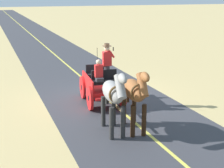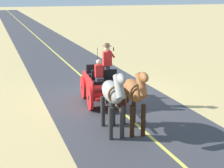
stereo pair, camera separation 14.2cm
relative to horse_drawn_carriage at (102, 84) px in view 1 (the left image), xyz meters
name	(u,v)px [view 1 (the left image)]	position (x,y,z in m)	size (l,w,h in m)	color
ground_plane	(104,96)	(-0.35, -0.77, -0.82)	(200.00, 200.00, 0.00)	tan
road_surface	(104,96)	(-0.35, -0.77, -0.81)	(5.27, 160.00, 0.01)	#38383D
road_centre_stripe	(104,96)	(-0.35, -0.77, -0.81)	(0.12, 160.00, 0.00)	#DBCC4C
horse_drawn_carriage	(102,84)	(0.00, 0.00, 0.00)	(1.64, 4.52, 2.50)	red
horse_near_side	(135,92)	(-0.05, 3.05, 0.51)	(0.78, 2.15, 2.21)	brown
horse_off_side	(114,94)	(0.66, 2.98, 0.51)	(0.72, 2.14, 2.21)	gray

